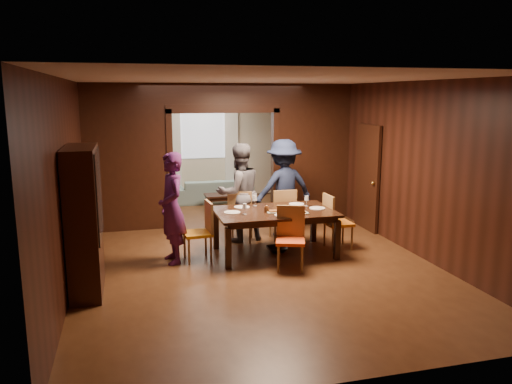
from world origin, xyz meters
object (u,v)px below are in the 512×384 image
object	(u,v)px
sofa	(213,190)
coffee_table	(222,203)
chair_right	(338,221)
hutch	(84,220)
dining_table	(275,232)
chair_near	(290,239)
person_grey	(239,193)
chair_left	(197,232)
person_navy	(284,188)
chair_far_l	(241,215)
chair_far_r	(282,214)
person_purple	(172,208)

from	to	relation	value
sofa	coffee_table	world-z (taller)	sofa
chair_right	hutch	distance (m)	4.28
dining_table	chair_near	size ratio (longest dim) A/B	2.04
person_grey	chair_near	world-z (taller)	person_grey
chair_left	chair_right	world-z (taller)	same
person_navy	dining_table	distance (m)	1.30
person_grey	chair_right	size ratio (longest dim) A/B	1.87
chair_left	chair_far_l	distance (m)	1.31
chair_far_r	sofa	bearing A→B (deg)	-77.82
chair_left	chair_far_r	xyz separation A→B (m)	(1.71, 0.83, 0.00)
chair_far_r	chair_near	bearing A→B (deg)	78.60
person_grey	chair_near	size ratio (longest dim) A/B	1.87
person_navy	chair_left	distance (m)	2.14
chair_left	chair_far_r	distance (m)	1.90
coffee_table	chair_left	xyz separation A→B (m)	(-1.05, -3.36, 0.28)
chair_near	dining_table	bearing A→B (deg)	110.42
person_purple	person_grey	size ratio (longest dim) A/B	0.99
person_navy	chair_near	world-z (taller)	person_navy
coffee_table	chair_far_r	size ratio (longest dim) A/B	0.82
person_purple	chair_right	xyz separation A→B (m)	(2.89, 0.01, -0.41)
chair_far_l	person_grey	bearing A→B (deg)	-16.97
person_purple	coffee_table	bearing A→B (deg)	146.02
dining_table	chair_near	distance (m)	0.79
chair_left	chair_far_l	size ratio (longest dim) A/B	1.00
chair_far_l	chair_far_r	xyz separation A→B (m)	(0.77, -0.08, 0.00)
person_navy	dining_table	bearing A→B (deg)	56.14
sofa	chair_far_l	world-z (taller)	chair_far_l
person_navy	chair_left	bearing A→B (deg)	21.47
dining_table	chair_left	distance (m)	1.32
dining_table	chair_far_r	distance (m)	0.94
chair_left	chair_near	xyz separation A→B (m)	(1.33, -0.79, 0.00)
person_purple	coffee_table	distance (m)	3.71
sofa	person_grey	bearing A→B (deg)	87.87
chair_right	hutch	xyz separation A→B (m)	(-4.15, -0.92, 0.52)
person_purple	chair_far_r	xyz separation A→B (m)	(2.10, 0.82, -0.41)
person_navy	dining_table	world-z (taller)	person_navy
dining_table	chair_near	bearing A→B (deg)	-88.42
person_purple	chair_far_r	size ratio (longest dim) A/B	1.84
dining_table	chair_far_r	world-z (taller)	chair_far_r
person_navy	sofa	bearing A→B (deg)	-86.12
dining_table	chair_near	xyz separation A→B (m)	(0.02, -0.78, 0.10)
person_grey	chair_far_r	distance (m)	0.91
person_purple	chair_far_r	world-z (taller)	person_purple
person_purple	chair_left	size ratio (longest dim) A/B	1.84
person_navy	chair_far_r	bearing A→B (deg)	57.45
chair_near	hutch	distance (m)	3.03
chair_left	chair_far_l	bearing A→B (deg)	129.50
person_grey	chair_right	xyz separation A→B (m)	(1.58, -0.90, -0.42)
sofa	dining_table	size ratio (longest dim) A/B	1.00
person_navy	chair_right	world-z (taller)	person_navy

